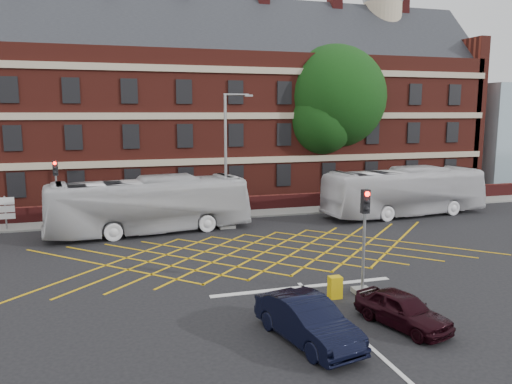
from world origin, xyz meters
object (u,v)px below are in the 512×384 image
object	(u,v)px
car_maroon	(402,309)
traffic_light_near	(364,251)
car_navy	(307,320)
deciduous_tree	(334,104)
bus_right	(405,192)
direction_signs	(5,209)
bus_left	(150,205)
utility_cabinet	(335,287)
street_lamp	(227,183)
traffic_light_far	(57,200)

from	to	relation	value
car_maroon	traffic_light_near	distance (m)	3.43
car_navy	deciduous_tree	bearing A→B (deg)	50.57
bus_right	traffic_light_near	world-z (taller)	traffic_light_near
direction_signs	car_maroon	bearing A→B (deg)	-50.46
bus_left	direction_signs	xyz separation A→B (m)	(-8.50, 2.78, -0.33)
utility_cabinet	traffic_light_near	bearing A→B (deg)	6.61
bus_left	utility_cabinet	size ratio (longest dim) A/B	13.89
car_navy	street_lamp	bearing A→B (deg)	72.83
bus_left	deciduous_tree	world-z (taller)	deciduous_tree
traffic_light_near	utility_cabinet	bearing A→B (deg)	-173.39
bus_left	car_navy	xyz separation A→B (m)	(3.64, -16.41, -0.99)
car_navy	car_maroon	bearing A→B (deg)	-10.56
deciduous_tree	direction_signs	world-z (taller)	deciduous_tree
traffic_light_far	utility_cabinet	xyz separation A→B (m)	(11.65, -16.32, -1.32)
car_maroon	direction_signs	world-z (taller)	direction_signs
deciduous_tree	bus_right	bearing A→B (deg)	-80.74
bus_right	direction_signs	xyz separation A→B (m)	(-26.30, 2.67, -0.32)
deciduous_tree	direction_signs	bearing A→B (deg)	-165.69
street_lamp	bus_left	bearing A→B (deg)	179.84
direction_signs	bus_left	bearing A→B (deg)	-18.08
deciduous_tree	car_navy	bearing A→B (deg)	-116.44
car_navy	traffic_light_far	bearing A→B (deg)	102.12
deciduous_tree	direction_signs	distance (m)	26.46
car_navy	car_maroon	xyz separation A→B (m)	(3.57, 0.15, -0.11)
car_maroon	utility_cabinet	bearing A→B (deg)	91.60
traffic_light_far	street_lamp	size ratio (longest dim) A/B	0.51
car_maroon	utility_cabinet	distance (m)	3.26
utility_cabinet	traffic_light_far	bearing A→B (deg)	125.52
deciduous_tree	street_lamp	bearing A→B (deg)	-141.55
street_lamp	traffic_light_near	bearing A→B (deg)	-78.76
bus_right	car_maroon	xyz separation A→B (m)	(-10.59, -16.37, -1.10)
traffic_light_far	direction_signs	size ratio (longest dim) A/B	1.94
bus_left	street_lamp	size ratio (longest dim) A/B	1.46
bus_right	traffic_light_far	world-z (taller)	traffic_light_far
deciduous_tree	traffic_light_far	xyz separation A→B (m)	(-21.85, -5.98, -6.19)
traffic_light_near	deciduous_tree	bearing A→B (deg)	68.09
bus_left	street_lamp	world-z (taller)	street_lamp
bus_left	utility_cabinet	world-z (taller)	bus_left
bus_right	direction_signs	distance (m)	26.44
bus_left	bus_right	distance (m)	17.80
traffic_light_near	street_lamp	bearing A→B (deg)	101.24
traffic_light_near	utility_cabinet	size ratio (longest dim) A/B	4.85
bus_right	direction_signs	size ratio (longest dim) A/B	5.56
deciduous_tree	traffic_light_near	size ratio (longest dim) A/B	3.03
bus_left	car_navy	world-z (taller)	bus_left
bus_left	utility_cabinet	xyz separation A→B (m)	(6.13, -13.19, -1.26)
traffic_light_near	traffic_light_far	bearing A→B (deg)	128.67
bus_left	car_navy	bearing A→B (deg)	-174.53
traffic_light_far	direction_signs	world-z (taller)	traffic_light_far
bus_left	traffic_light_far	world-z (taller)	traffic_light_far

